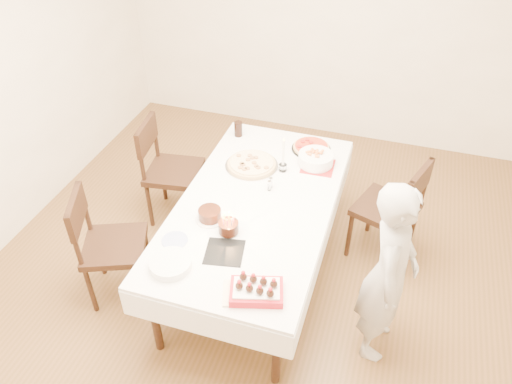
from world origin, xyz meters
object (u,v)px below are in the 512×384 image
(dining_table, at_px, (256,238))
(person, at_px, (389,274))
(chair_right_savory, at_px, (386,209))
(taper_candle, at_px, (283,154))
(pizza_white, at_px, (252,164))
(birthday_cake, at_px, (228,223))
(layer_cake, at_px, (210,215))
(cola_glass, at_px, (238,129))
(chair_left_dessert, at_px, (115,246))
(strawberry_box, at_px, (257,290))
(chair_left_savory, at_px, (174,172))
(pizza_pepperoni, at_px, (311,147))
(pasta_bowl, at_px, (316,159))

(dining_table, bearing_deg, person, -21.17)
(chair_right_savory, xyz_separation_m, taper_candle, (-0.88, -0.08, 0.41))
(dining_table, height_order, pizza_white, pizza_white)
(birthday_cake, bearing_deg, layer_cake, 152.65)
(cola_glass, bearing_deg, layer_cake, -81.01)
(cola_glass, bearing_deg, birthday_cake, -73.82)
(chair_left_dessert, height_order, taper_candle, taper_candle)
(chair_right_savory, height_order, strawberry_box, chair_right_savory)
(taper_candle, xyz_separation_m, layer_cake, (-0.35, -0.75, -0.11))
(chair_right_savory, distance_m, chair_left_dessert, 2.20)
(chair_left_dessert, bearing_deg, layer_cake, 176.75)
(chair_left_savory, bearing_deg, taper_candle, 171.21)
(cola_glass, bearing_deg, pizza_pepperoni, -2.03)
(pizza_pepperoni, relative_size, strawberry_box, 1.04)
(pizza_white, height_order, taper_candle, taper_candle)
(pizza_white, relative_size, layer_cake, 2.08)
(chair_left_savory, bearing_deg, strawberry_box, 124.24)
(pasta_bowl, relative_size, layer_cake, 1.36)
(cola_glass, height_order, layer_cake, cola_glass)
(chair_left_savory, relative_size, layer_cake, 4.68)
(cola_glass, distance_m, strawberry_box, 1.86)
(cola_glass, bearing_deg, strawberry_box, -67.30)
(birthday_cake, bearing_deg, cola_glass, 106.18)
(layer_cake, bearing_deg, taper_candle, 65.22)
(pizza_white, distance_m, taper_candle, 0.30)
(chair_left_dessert, relative_size, taper_candle, 3.10)
(chair_right_savory, relative_size, strawberry_box, 3.04)
(chair_right_savory, height_order, taper_candle, taper_candle)
(taper_candle, distance_m, cola_glass, 0.67)
(chair_right_savory, bearing_deg, pasta_bowl, -169.04)
(person, height_order, pasta_bowl, person)
(chair_left_savory, height_order, birthday_cake, chair_left_savory)
(chair_left_savory, distance_m, cola_glass, 0.70)
(person, bearing_deg, cola_glass, 51.76)
(dining_table, xyz_separation_m, taper_candle, (0.08, 0.46, 0.53))
(chair_left_savory, bearing_deg, pasta_bowl, 178.98)
(chair_left_savory, relative_size, pizza_white, 2.25)
(layer_cake, xyz_separation_m, strawberry_box, (0.54, -0.57, -0.00))
(chair_right_savory, height_order, pasta_bowl, chair_right_savory)
(pizza_pepperoni, relative_size, layer_cake, 1.60)
(pizza_white, bearing_deg, chair_right_savory, 4.86)
(dining_table, bearing_deg, chair_left_savory, 152.96)
(pasta_bowl, relative_size, birthday_cake, 1.99)
(chair_right_savory, relative_size, chair_left_dessert, 1.01)
(chair_left_savory, bearing_deg, layer_cake, 123.42)
(dining_table, xyz_separation_m, pizza_white, (-0.18, 0.44, 0.40))
(dining_table, height_order, layer_cake, layer_cake)
(chair_left_savory, height_order, strawberry_box, chair_left_savory)
(chair_left_savory, height_order, chair_left_dessert, chair_left_savory)
(chair_left_dessert, relative_size, pizza_white, 2.21)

